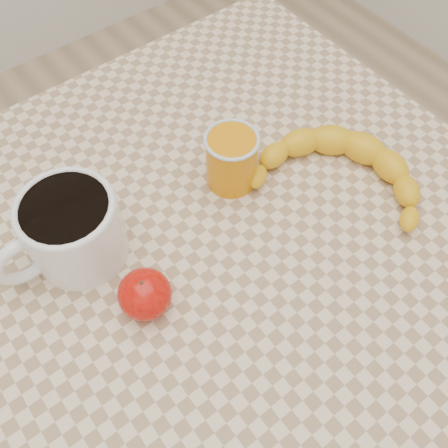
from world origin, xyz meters
TOP-DOWN VIEW (x-y plane):
  - ground at (0.00, 0.00)m, footprint 3.00×3.00m
  - table at (0.00, 0.00)m, footprint 0.80×0.80m
  - coffee_mug at (-0.17, 0.09)m, footprint 0.17×0.12m
  - orange_juice_glass at (0.06, 0.06)m, footprint 0.08×0.08m
  - apple at (-0.14, -0.03)m, footprint 0.09×0.09m
  - banana at (0.18, -0.04)m, footprint 0.40×0.42m

SIDE VIEW (x-z plane):
  - ground at x=0.00m, z-range 0.00..0.00m
  - table at x=0.00m, z-range 0.29..1.04m
  - banana at x=0.18m, z-range 0.75..0.80m
  - apple at x=-0.14m, z-range 0.75..0.81m
  - orange_juice_glass at x=0.06m, z-range 0.75..0.84m
  - coffee_mug at x=-0.17m, z-range 0.75..0.86m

